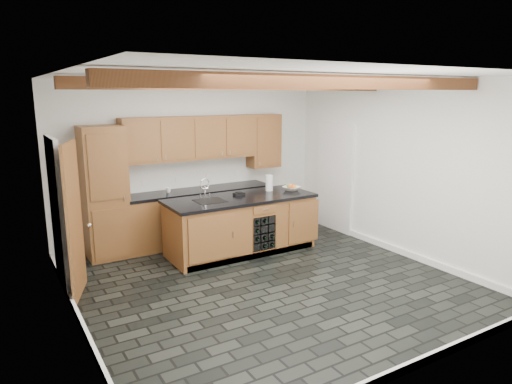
# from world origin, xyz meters

# --- Properties ---
(ground) EXTENTS (5.00, 5.00, 0.00)m
(ground) POSITION_xyz_m (0.00, 0.00, 0.00)
(ground) COLOR black
(ground) RESTS_ON ground
(room_shell) EXTENTS (5.01, 5.00, 5.00)m
(room_shell) POSITION_xyz_m (-0.09, 0.53, 1.53)
(room_shell) COLOR white
(room_shell) RESTS_ON ground
(back_cabinetry) EXTENTS (3.65, 0.62, 2.20)m
(back_cabinetry) POSITION_xyz_m (-0.38, 2.24, 0.98)
(back_cabinetry) COLOR brown
(back_cabinetry) RESTS_ON ground
(island) EXTENTS (2.48, 0.96, 0.93)m
(island) POSITION_xyz_m (0.31, 1.28, 0.46)
(island) COLOR brown
(island) RESTS_ON ground
(faucet) EXTENTS (0.45, 0.40, 0.34)m
(faucet) POSITION_xyz_m (-0.25, 1.33, 0.96)
(faucet) COLOR black
(faucet) RESTS_ON island
(kitchen_scale) EXTENTS (0.19, 0.12, 0.06)m
(kitchen_scale) POSITION_xyz_m (0.34, 1.42, 0.96)
(kitchen_scale) COLOR black
(kitchen_scale) RESTS_ON island
(fruit_bowl) EXTENTS (0.38, 0.38, 0.07)m
(fruit_bowl) POSITION_xyz_m (1.31, 1.29, 0.97)
(fruit_bowl) COLOR silver
(fruit_bowl) RESTS_ON island
(fruit_cluster) EXTENTS (0.16, 0.17, 0.07)m
(fruit_cluster) POSITION_xyz_m (1.31, 1.29, 1.00)
(fruit_cluster) COLOR #B53E18
(fruit_cluster) RESTS_ON fruit_bowl
(paper_towel) EXTENTS (0.12, 0.12, 0.27)m
(paper_towel) POSITION_xyz_m (0.97, 1.47, 1.07)
(paper_towel) COLOR white
(paper_towel) RESTS_ON island
(mug) EXTENTS (0.11, 0.11, 0.09)m
(mug) POSITION_xyz_m (-0.59, 2.23, 0.97)
(mug) COLOR white
(mug) RESTS_ON back_cabinetry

